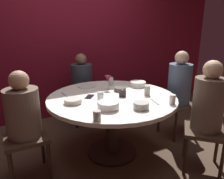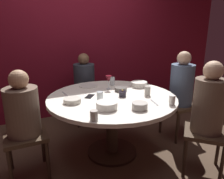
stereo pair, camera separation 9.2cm
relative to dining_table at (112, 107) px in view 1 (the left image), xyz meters
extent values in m
plane|color=#4C3828|center=(0.00, 0.00, -0.60)|extent=(8.00, 8.00, 0.00)
cube|color=maroon|center=(0.00, 1.47, 0.70)|extent=(6.00, 0.10, 2.60)
cylinder|color=silver|center=(0.00, 0.00, 0.11)|extent=(1.46, 1.46, 0.04)
cylinder|color=#332319|center=(0.00, 0.00, -0.25)|extent=(0.14, 0.14, 0.69)
cylinder|color=#2D2116|center=(0.00, 0.00, -0.58)|extent=(0.60, 0.60, 0.03)
cube|color=#3F2D1E|center=(-0.95, 0.00, -0.15)|extent=(0.40, 0.40, 0.04)
cylinder|color=brown|center=(-0.95, 0.00, 0.11)|extent=(0.32, 0.32, 0.47)
sphere|color=tan|center=(-0.95, 0.00, 0.43)|extent=(0.18, 0.18, 0.18)
cylinder|color=#332319|center=(-1.12, -0.17, -0.38)|extent=(0.04, 0.04, 0.43)
cylinder|color=#332319|center=(-0.78, -0.17, -0.38)|extent=(0.04, 0.04, 0.43)
cylinder|color=#332319|center=(-1.12, 0.17, -0.38)|extent=(0.04, 0.04, 0.43)
cylinder|color=#332319|center=(-0.78, 0.17, -0.38)|extent=(0.04, 0.04, 0.43)
cube|color=#3F2D1E|center=(0.00, 1.00, -0.15)|extent=(0.40, 0.40, 0.04)
cylinder|color=#2D333D|center=(0.00, 1.00, 0.11)|extent=(0.32, 0.32, 0.47)
sphere|color=brown|center=(0.00, 1.00, 0.42)|extent=(0.17, 0.17, 0.17)
cylinder|color=#332319|center=(-0.17, 1.17, -0.38)|extent=(0.04, 0.04, 0.43)
cylinder|color=#332319|center=(-0.17, 0.83, -0.38)|extent=(0.04, 0.04, 0.43)
cylinder|color=#332319|center=(0.17, 1.17, -0.38)|extent=(0.04, 0.04, 0.43)
cylinder|color=#332319|center=(0.17, 0.83, -0.38)|extent=(0.04, 0.04, 0.43)
cube|color=#3F2D1E|center=(1.03, 0.00, -0.15)|extent=(0.40, 0.40, 0.04)
cylinder|color=#475670|center=(1.03, 0.00, 0.15)|extent=(0.31, 0.31, 0.55)
sphere|color=tan|center=(1.03, 0.00, 0.50)|extent=(0.18, 0.18, 0.18)
cylinder|color=#332319|center=(1.20, 0.17, -0.38)|extent=(0.04, 0.04, 0.43)
cylinder|color=#332319|center=(0.86, 0.17, -0.38)|extent=(0.04, 0.04, 0.43)
cylinder|color=#332319|center=(1.20, -0.17, -0.38)|extent=(0.04, 0.04, 0.43)
cylinder|color=#332319|center=(0.86, -0.17, -0.38)|extent=(0.04, 0.04, 0.43)
cube|color=#3F2D1E|center=(0.72, -0.72, -0.15)|extent=(0.57, 0.57, 0.04)
cylinder|color=brown|center=(0.72, -0.72, 0.15)|extent=(0.43, 0.43, 0.54)
sphere|color=tan|center=(0.72, -0.72, 0.50)|extent=(0.18, 0.18, 0.18)
cylinder|color=#332319|center=(0.96, -0.72, -0.38)|extent=(0.04, 0.04, 0.43)
cylinder|color=#332319|center=(0.72, -0.48, -0.38)|extent=(0.04, 0.04, 0.43)
cylinder|color=#332319|center=(0.72, -0.96, -0.38)|extent=(0.04, 0.04, 0.43)
cylinder|color=#332319|center=(0.48, -0.72, -0.38)|extent=(0.04, 0.04, 0.43)
cylinder|color=black|center=(0.10, -0.06, 0.16)|extent=(0.08, 0.08, 0.06)
sphere|color=#F9D159|center=(0.10, -0.06, 0.21)|extent=(0.02, 0.02, 0.02)
cylinder|color=silver|center=(0.08, 0.28, 0.14)|extent=(0.06, 0.06, 0.01)
cylinder|color=silver|center=(0.08, 0.28, 0.18)|extent=(0.01, 0.01, 0.09)
cone|color=maroon|center=(0.08, 0.28, 0.27)|extent=(0.08, 0.08, 0.08)
cylinder|color=silver|center=(-0.10, 0.51, 0.14)|extent=(0.25, 0.25, 0.01)
cube|color=black|center=(-0.24, 0.10, 0.14)|extent=(0.14, 0.15, 0.01)
cylinder|color=beige|center=(-0.46, -0.01, 0.16)|extent=(0.18, 0.18, 0.05)
cylinder|color=silver|center=(0.50, 0.21, 0.17)|extent=(0.21, 0.21, 0.06)
cylinder|color=silver|center=(-0.21, -0.32, 0.17)|extent=(0.21, 0.21, 0.07)
cylinder|color=#B2ADA3|center=(0.07, -0.47, 0.17)|extent=(0.15, 0.15, 0.07)
cylinder|color=#4C4742|center=(0.18, 0.14, 0.16)|extent=(0.15, 0.15, 0.05)
cylinder|color=#B2ADA3|center=(0.38, -0.15, 0.19)|extent=(0.07, 0.07, 0.11)
cylinder|color=silver|center=(-0.19, -0.09, 0.19)|extent=(0.07, 0.07, 0.10)
cylinder|color=silver|center=(0.21, 0.43, 0.19)|extent=(0.07, 0.07, 0.11)
cylinder|color=silver|center=(0.43, -0.51, 0.18)|extent=(0.06, 0.06, 0.10)
cylinder|color=#B2ADA3|center=(-0.42, -0.52, 0.18)|extent=(0.07, 0.07, 0.09)
cube|color=#B7B7BC|center=(0.31, -0.38, 0.14)|extent=(0.06, 0.18, 0.01)
cube|color=#B7B7BC|center=(-0.47, 0.31, 0.14)|extent=(0.03, 0.18, 0.01)
camera|label=1|loc=(-1.08, -2.08, 0.91)|focal=34.73mm
camera|label=2|loc=(-1.00, -2.12, 0.91)|focal=34.73mm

